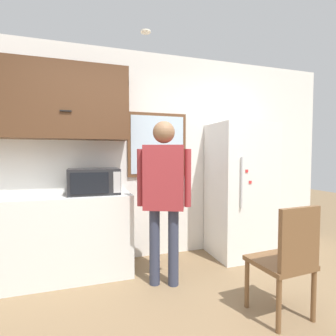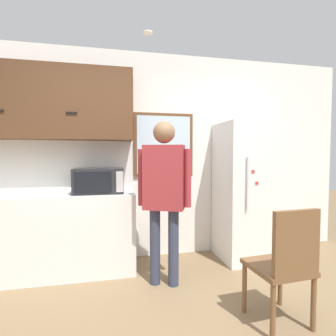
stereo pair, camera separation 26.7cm
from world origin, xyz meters
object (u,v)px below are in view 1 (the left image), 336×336
microwave (94,181)px  refrigerator (240,190)px  person (164,186)px  chair (287,257)px

microwave → refrigerator: bearing=-0.7°
person → refrigerator: refrigerator is taller
refrigerator → microwave: bearing=179.3°
microwave → person: (0.68, -0.50, -0.02)m
refrigerator → chair: size_ratio=1.85×
person → refrigerator: (1.23, 0.48, -0.15)m
chair → refrigerator: bearing=-112.2°
chair → person: bearing=-52.1°
microwave → person: bearing=-36.4°
microwave → chair: (1.47, -1.37, -0.54)m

